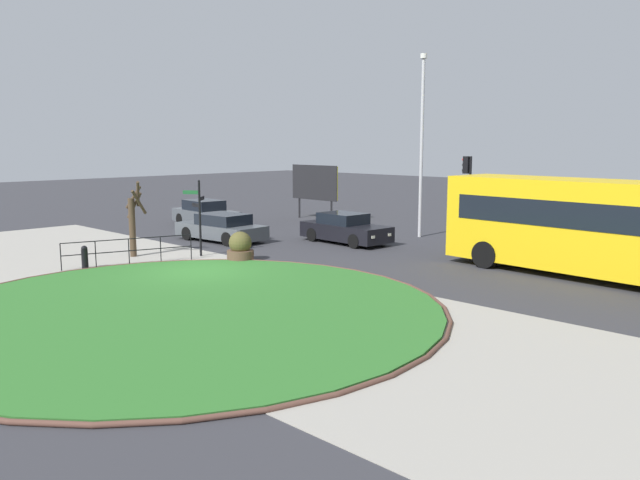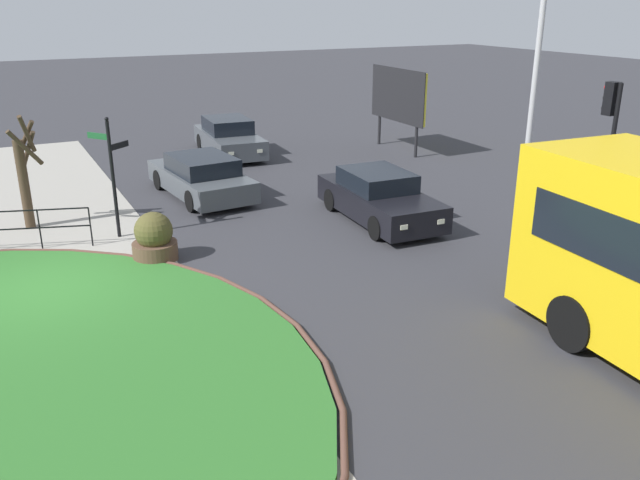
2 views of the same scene
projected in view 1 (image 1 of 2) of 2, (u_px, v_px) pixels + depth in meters
The scene contains 16 objects.
ground at pixel (198, 273), 22.23m from camera, with size 120.00×120.00×0.00m, color #333338.
sidewalk_paving at pixel (160, 280), 21.13m from camera, with size 32.00×8.90×0.02m, color #9E998E.
grass_island at pixel (183, 309), 17.26m from camera, with size 14.21×14.21×0.10m, color #2D6B28.
grass_kerb_ring at pixel (183, 309), 17.26m from camera, with size 14.52×14.52×0.11m, color brown.
signpost_directional at pixel (199, 212), 25.38m from camera, with size 0.75×0.96×3.10m.
bollard_foreground at pixel (85, 257), 22.92m from camera, with size 0.24×0.24×0.87m.
railing_grass_edge at pixel (129, 248), 23.60m from camera, with size 1.51×4.57×1.02m.
bus_yellow at pixel (583, 225), 21.49m from camera, with size 9.65×3.19×3.33m.
car_near_lane at pixel (205, 214), 34.97m from camera, with size 4.63×2.15×1.43m.
car_far_lane at pixel (222, 228), 29.50m from camera, with size 4.65×2.25×1.30m.
car_trailing at pixel (345, 229), 28.95m from camera, with size 4.50×2.02×1.37m.
traffic_light_near at pixel (468, 180), 28.68m from camera, with size 0.49×0.27×3.96m.
lamppost_tall at pixel (422, 141), 30.18m from camera, with size 0.32×0.32×8.72m.
billboard_left at pixel (315, 184), 37.58m from camera, with size 3.79×0.22×3.26m.
planter_near_signpost at pixel (240, 248), 24.44m from camera, with size 1.05×1.05×1.17m.
street_tree_bare at pixel (133, 220), 25.27m from camera, with size 1.06×0.83×3.07m.
Camera 1 is at (18.29, -12.60, 4.56)m, focal length 35.34 mm.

